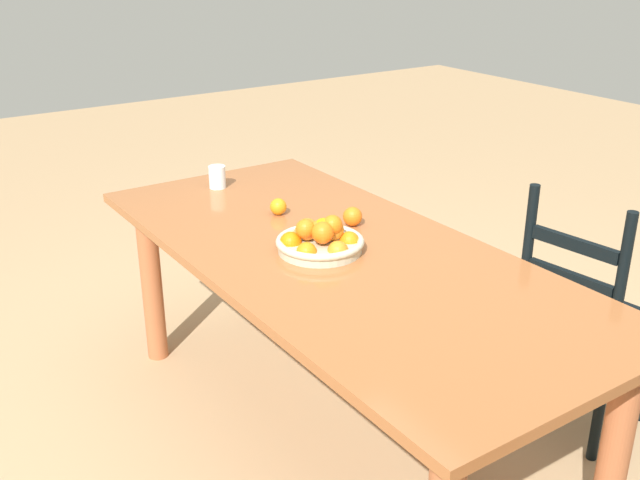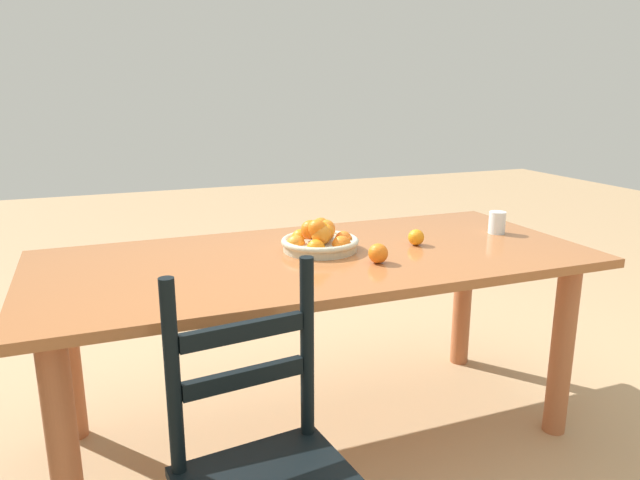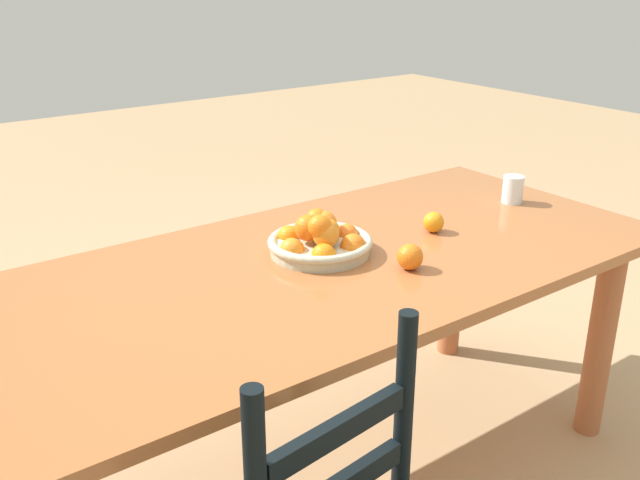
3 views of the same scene
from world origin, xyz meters
The scene contains 6 objects.
ground_plane centered at (0.00, 0.00, 0.00)m, with size 12.00×12.00×0.00m, color tan.
dining_table centered at (0.00, 0.00, 0.62)m, with size 2.02×0.90×0.73m.
fruit_bowl centered at (-0.03, -0.05, 0.78)m, with size 0.29×0.29×0.13m.
orange_loose_0 centered at (-0.41, 0.01, 0.77)m, with size 0.06×0.06×0.06m, color orange.
orange_loose_1 centered at (-0.16, 0.17, 0.77)m, with size 0.07×0.07×0.07m, color orange.
drinking_glass centered at (-0.82, -0.03, 0.78)m, with size 0.07×0.07×0.09m, color silver.
Camera 2 is at (0.75, 1.94, 1.33)m, focal length 33.15 mm.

